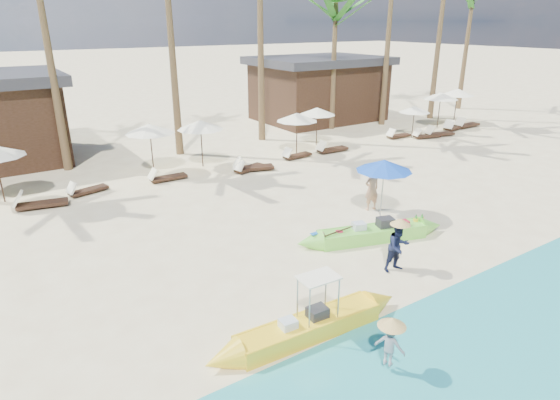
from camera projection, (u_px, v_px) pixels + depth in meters
ground at (301, 279)px, 12.76m from camera, size 240.00×240.00×0.00m
wet_sand_strip at (454, 392)px, 8.86m from camera, size 240.00×4.50×0.01m
green_canoe at (372, 233)px, 14.93m from camera, size 5.51×1.98×0.72m
yellow_canoe at (309, 327)px, 10.39m from camera, size 5.54×0.89×1.44m
tourist at (372, 189)px, 17.18m from camera, size 0.65×0.47×1.63m
vendor_green at (398, 247)px, 12.95m from camera, size 0.79×0.65×1.47m
vendor_yellow at (390, 344)px, 9.16m from camera, size 0.59×0.72×0.97m
blue_umbrella at (384, 165)px, 16.20m from camera, size 1.96×1.96×2.11m
lounger_4_right at (38, 203)px, 17.51m from camera, size 1.94×0.91×0.63m
resort_parasol_5 at (150, 129)px, 21.01m from camera, size 2.22×2.22×2.29m
lounger_5_left at (86, 190)px, 18.96m from camera, size 1.70×0.90×0.55m
resort_parasol_6 at (200, 125)px, 21.94m from camera, size 2.19×2.19×2.25m
lounger_6_left at (166, 177)px, 20.52m from camera, size 1.68×0.54×0.57m
lounger_6_right at (248, 167)px, 21.83m from camera, size 1.76×0.97×0.57m
resort_parasol_7 at (297, 117)px, 23.99m from camera, size 2.13×2.13×2.19m
lounger_7_left at (251, 167)px, 21.87m from camera, size 1.99×1.14×0.65m
lounger_7_right at (296, 155)px, 23.89m from camera, size 1.68×0.64×0.56m
resort_parasol_8 at (317, 111)px, 25.96m from camera, size 2.05×2.05×2.11m
lounger_8_left at (331, 149)px, 24.98m from camera, size 1.84×0.63×0.62m
resort_parasol_9 at (415, 109)px, 27.68m from camera, size 1.83×1.83×1.89m
lounger_9_left at (397, 135)px, 28.05m from camera, size 1.64×0.54×0.55m
lounger_9_right at (425, 135)px, 27.97m from camera, size 1.77×0.98×0.57m
resort_parasol_10 at (441, 96)px, 30.26m from camera, size 2.23×2.23×2.29m
lounger_10_left at (438, 133)px, 28.43m from camera, size 1.95×1.02×0.63m
lounger_10_right at (454, 127)px, 30.09m from camera, size 2.01×0.90×0.66m
resort_parasol_11 at (458, 92)px, 31.61m from camera, size 2.26×2.26×2.33m
lounger_11_left at (466, 124)px, 30.76m from camera, size 1.98×0.62×0.67m
palm_6 at (336, 13)px, 28.15m from camera, size 2.08×2.08×8.51m
palm_9 at (473, 0)px, 34.85m from camera, size 2.08×2.08×9.82m
pavilion_east at (318, 88)px, 32.81m from camera, size 8.80×6.60×4.30m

